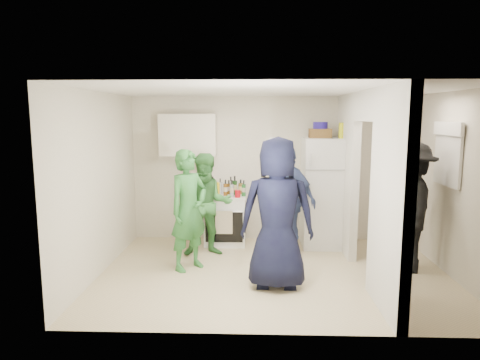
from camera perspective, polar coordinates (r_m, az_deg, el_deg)
name	(u,v)px	position (r m, az deg, el deg)	size (l,w,h in m)	color
floor	(274,273)	(6.12, 4.51, -12.26)	(4.80, 4.80, 0.00)	beige
wall_back	(270,169)	(7.47, 4.06, 1.46)	(4.80, 4.80, 0.00)	silver
wall_front	(283,213)	(4.12, 5.74, -4.38)	(4.80, 4.80, 0.00)	silver
wall_left	(99,184)	(6.16, -18.24, -0.46)	(3.40, 3.40, 0.00)	silver
wall_right	(455,186)	(6.37, 26.76, -0.67)	(3.40, 3.40, 0.00)	silver
ceiling	(276,90)	(5.73, 4.81, 11.83)	(4.80, 4.80, 0.00)	white
partition_pier_back	(347,174)	(7.03, 14.06, 0.78)	(0.12, 1.20, 2.50)	silver
partition_pier_front	(390,201)	(4.93, 19.36, -2.70)	(0.12, 1.20, 2.50)	silver
partition_header	(368,106)	(5.90, 16.67, 9.47)	(0.12, 1.00, 0.40)	silver
stove	(225,219)	(7.31, -1.97, -5.28)	(0.71, 0.59, 0.85)	white
upper_cabinet	(188,135)	(7.33, -6.91, 5.99)	(0.95, 0.34, 0.70)	silver
fridge	(325,192)	(7.26, 11.25, -1.64)	(0.75, 0.72, 1.81)	silver
wicker_basket	(320,133)	(7.19, 10.63, 6.14)	(0.35, 0.25, 0.15)	brown
blue_bowl	(320,125)	(7.18, 10.65, 7.18)	(0.24, 0.24, 0.11)	navy
yellow_cup_stack_top	(342,131)	(7.09, 13.39, 6.43)	(0.09, 0.09, 0.25)	#D3DB12
wall_clock	(273,143)	(7.41, 4.49, 4.90)	(0.22, 0.22, 0.03)	white
spice_shelf	(270,164)	(7.41, 4.08, 2.18)	(0.35, 0.08, 0.03)	olive
nook_window	(449,154)	(6.50, 26.10, 3.10)	(0.03, 0.70, 0.80)	black
nook_window_frame	(448,154)	(6.49, 25.98, 3.10)	(0.04, 0.76, 0.86)	white
nook_valance	(448,129)	(6.46, 25.98, 6.19)	(0.04, 0.82, 0.18)	white
yellow_cup_stack_stove	(217,190)	(6.99, -3.10, -1.33)	(0.09, 0.09, 0.25)	yellow
red_cup	(238,194)	(7.00, -0.31, -1.85)	(0.09, 0.09, 0.12)	#B60C16
person_green_left	(189,210)	(6.07, -6.85, -4.00)	(0.62, 0.41, 1.71)	#2F773B
person_green_center	(208,205)	(6.66, -4.32, -3.32)	(0.78, 0.61, 1.60)	#448B3D
person_denim	(286,200)	(6.70, 6.14, -2.73)	(1.01, 0.42, 1.73)	#374179
person_navy	(277,213)	(5.38, 4.99, -4.45)	(0.94, 0.61, 1.92)	black
person_nook	(409,207)	(6.41, 21.65, -3.33)	(1.19, 0.68, 1.83)	black
bottle_a	(209,185)	(7.34, -4.14, -0.72)	(0.07, 0.07, 0.29)	brown
bottle_b	(215,188)	(7.14, -3.40, -1.04)	(0.06, 0.06, 0.27)	#194B22
bottle_c	(220,186)	(7.34, -2.66, -0.81)	(0.06, 0.06, 0.26)	#A4ABB1
bottle_d	(225,188)	(7.14, -1.96, -1.03)	(0.07, 0.07, 0.27)	brown
bottle_e	(231,185)	(7.35, -1.24, -0.68)	(0.07, 0.07, 0.29)	#A6AEB7
bottle_f	(235,185)	(7.22, -0.71, -0.72)	(0.08, 0.08, 0.32)	#193C15
bottle_g	(241,187)	(7.30, 0.09, -0.90)	(0.08, 0.08, 0.25)	brown
bottle_h	(206,187)	(7.11, -4.56, -0.99)	(0.08, 0.08, 0.30)	#B5BCC2
bottle_i	(229,187)	(7.28, -1.51, -0.96)	(0.06, 0.06, 0.24)	#57390E
bottle_j	(244,188)	(7.10, 0.50, -1.10)	(0.07, 0.07, 0.27)	#1F5A23
bottle_k	(213,186)	(7.24, -3.67, -0.76)	(0.08, 0.08, 0.31)	brown
bottle_l	(232,188)	(7.04, -1.10, -1.14)	(0.07, 0.07, 0.28)	#90989E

